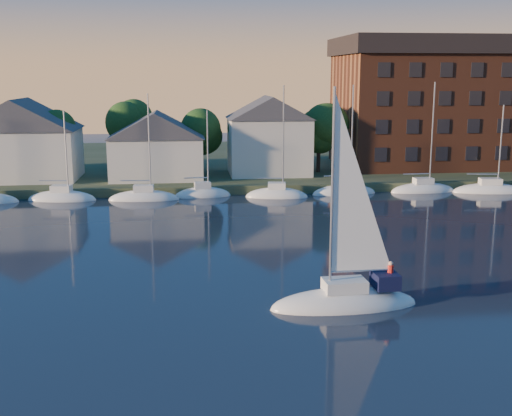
{
  "coord_description": "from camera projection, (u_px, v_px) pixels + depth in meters",
  "views": [
    {
      "loc": [
        -2.68,
        -21.4,
        13.4
      ],
      "look_at": [
        2.2,
        22.0,
        4.3
      ],
      "focal_mm": 45.0,
      "sensor_mm": 36.0,
      "label": 1
    }
  ],
  "objects": [
    {
      "name": "wooden_dock",
      "position": [
        208.0,
        192.0,
        74.43
      ],
      "size": [
        120.0,
        3.0,
        1.0
      ],
      "primitive_type": "cube",
      "color": "brown",
      "rests_on": "ground"
    },
    {
      "name": "shoreline_land",
      "position": [
        202.0,
        165.0,
        96.81
      ],
      "size": [
        160.0,
        50.0,
        2.0
      ],
      "primitive_type": "cube",
      "color": "#313D24",
      "rests_on": "ground"
    },
    {
      "name": "clubhouse_east",
      "position": [
        269.0,
        135.0,
        80.89
      ],
      "size": [
        10.5,
        8.4,
        9.8
      ],
      "color": "beige",
      "rests_on": "shoreline_land"
    },
    {
      "name": "clubhouse_centre",
      "position": [
        157.0,
        144.0,
        77.59
      ],
      "size": [
        11.55,
        8.4,
        8.08
      ],
      "color": "beige",
      "rests_on": "shoreline_land"
    },
    {
      "name": "clubhouse_west",
      "position": [
        22.0,
        138.0,
        76.65
      ],
      "size": [
        13.65,
        9.45,
        9.64
      ],
      "color": "beige",
      "rests_on": "shoreline_land"
    },
    {
      "name": "hero_sailboat",
      "position": [
        347.0,
        297.0,
        37.73
      ],
      "size": [
        8.98,
        3.23,
        13.88
      ],
      "rotation": [
        0.0,
        0.0,
        3.18
      ],
      "color": "silver",
      "rests_on": "ground"
    },
    {
      "name": "moored_fleet",
      "position": [
        209.0,
        196.0,
        71.49
      ],
      "size": [
        87.5,
        2.4,
        12.05
      ],
      "color": "silver",
      "rests_on": "ground"
    },
    {
      "name": "tree_line",
      "position": [
        220.0,
        123.0,
        83.89
      ],
      "size": [
        93.4,
        5.4,
        8.9
      ],
      "color": "#39261A",
      "rests_on": "shoreline_land"
    },
    {
      "name": "condo_block",
      "position": [
        449.0,
        101.0,
        88.75
      ],
      "size": [
        31.0,
        17.0,
        17.4
      ],
      "color": "brown",
      "rests_on": "shoreline_land"
    }
  ]
}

